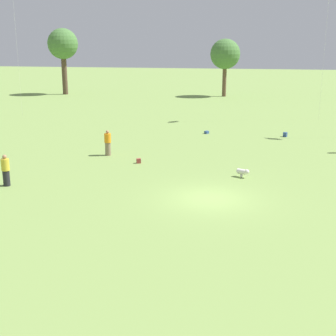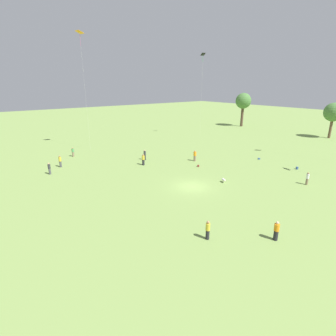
% 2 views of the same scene
% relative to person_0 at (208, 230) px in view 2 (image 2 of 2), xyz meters
% --- Properties ---
extents(ground_plane, '(240.00, 240.00, 0.00)m').
position_rel_person_0_xyz_m(ground_plane, '(-9.52, 6.98, -0.86)').
color(ground_plane, '#7A994C').
extents(tree_0, '(4.54, 4.54, 9.81)m').
position_rel_person_0_xyz_m(tree_0, '(-36.60, 52.21, 6.51)').
color(tree_0, brown).
rests_on(tree_0, ground_plane).
extents(tree_1, '(4.33, 4.33, 8.28)m').
position_rel_person_0_xyz_m(tree_1, '(-12.39, 53.99, 5.18)').
color(tree_1, brown).
rests_on(tree_1, ground_plane).
extents(person_0, '(0.53, 0.53, 1.72)m').
position_rel_person_0_xyz_m(person_0, '(0.00, 0.00, 0.00)').
color(person_0, '#232328').
rests_on(person_0, ground_plane).
extents(person_2, '(0.49, 0.49, 1.87)m').
position_rel_person_0_xyz_m(person_2, '(-28.03, -3.80, 0.08)').
color(person_2, '#4C4C51').
rests_on(person_2, ground_plane).
extents(person_3, '(0.65, 0.65, 1.82)m').
position_rel_person_0_xyz_m(person_3, '(-17.70, 15.12, 0.03)').
color(person_3, '#847056').
rests_on(person_3, ground_plane).
extents(person_4, '(0.44, 0.44, 1.68)m').
position_rel_person_0_xyz_m(person_4, '(-0.94, 19.17, -0.01)').
color(person_4, '#847056').
rests_on(person_4, ground_plane).
extents(person_5, '(0.41, 0.41, 1.79)m').
position_rel_person_0_xyz_m(person_5, '(-23.37, 8.81, 0.04)').
color(person_5, '#232328').
rests_on(person_5, ground_plane).
extents(person_6, '(0.58, 0.58, 1.73)m').
position_rel_person_0_xyz_m(person_6, '(3.56, 4.42, -0.01)').
color(person_6, '#232328').
rests_on(person_6, ground_plane).
extents(person_7, '(0.47, 0.47, 1.74)m').
position_rel_person_0_xyz_m(person_7, '(-25.45, -6.06, 0.01)').
color(person_7, '#4C4C51').
rests_on(person_7, ground_plane).
extents(person_8, '(0.56, 0.56, 1.80)m').
position_rel_person_0_xyz_m(person_8, '(-21.03, 7.02, 0.03)').
color(person_8, '#232328').
rests_on(person_8, ground_plane).
extents(person_10, '(0.48, 0.48, 1.65)m').
position_rel_person_0_xyz_m(person_10, '(-33.02, -0.16, -0.04)').
color(person_10, '#847056').
rests_on(person_10, ground_plane).
extents(kite_0, '(0.99, 1.11, 18.98)m').
position_rel_person_0_xyz_m(kite_0, '(-32.56, 30.80, 16.84)').
color(kite_0, black).
rests_on(kite_0, ground_plane).
extents(kite_1, '(1.47, 1.42, 21.22)m').
position_rel_person_0_xyz_m(kite_1, '(-36.48, 4.40, 19.31)').
color(kite_1, orange).
rests_on(kite_1, ground_plane).
extents(dog_0, '(0.77, 0.56, 0.53)m').
position_rel_person_0_xyz_m(dog_0, '(-8.00, 11.27, -0.51)').
color(dog_0, silver).
rests_on(dog_0, ground_plane).
extents(picnic_bag_0, '(0.44, 0.44, 0.23)m').
position_rel_person_0_xyz_m(picnic_bag_0, '(-11.68, 24.61, -0.74)').
color(picnic_bag_0, '#33518C').
rests_on(picnic_bag_0, ground_plane).
extents(picnic_bag_1, '(0.34, 0.31, 0.31)m').
position_rel_person_0_xyz_m(picnic_bag_1, '(-14.99, 13.35, -0.70)').
color(picnic_bag_1, '#933833').
rests_on(picnic_bag_1, ground_plane).
extents(picnic_bag_2, '(0.38, 0.35, 0.38)m').
position_rel_person_0_xyz_m(picnic_bag_2, '(-4.92, 24.45, -0.67)').
color(picnic_bag_2, '#33518C').
rests_on(picnic_bag_2, ground_plane).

